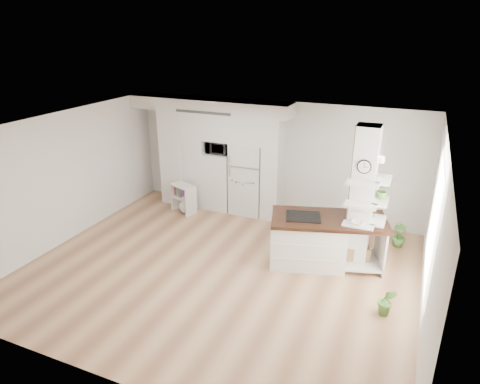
# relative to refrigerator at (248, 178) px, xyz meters

# --- Properties ---
(floor) EXTENTS (7.00, 6.00, 0.01)m
(floor) POSITION_rel_refrigerator_xyz_m (0.53, -2.68, -0.88)
(floor) COLOR tan
(floor) RESTS_ON ground
(room) EXTENTS (7.04, 6.04, 2.72)m
(room) POSITION_rel_refrigerator_xyz_m (0.53, -2.68, 0.98)
(room) COLOR white
(room) RESTS_ON ground
(cabinet_wall) EXTENTS (4.00, 0.71, 2.70)m
(cabinet_wall) POSITION_rel_refrigerator_xyz_m (-0.92, -0.01, 0.63)
(cabinet_wall) COLOR white
(cabinet_wall) RESTS_ON floor
(refrigerator) EXTENTS (0.78, 0.69, 1.75)m
(refrigerator) POSITION_rel_refrigerator_xyz_m (0.00, 0.00, 0.00)
(refrigerator) COLOR silver
(refrigerator) RESTS_ON floor
(column) EXTENTS (0.69, 0.90, 2.70)m
(column) POSITION_rel_refrigerator_xyz_m (2.90, -1.55, 0.48)
(column) COLOR silver
(column) RESTS_ON floor
(window) EXTENTS (0.00, 2.40, 2.40)m
(window) POSITION_rel_refrigerator_xyz_m (4.00, -2.38, 0.62)
(window) COLOR white
(window) RESTS_ON room
(pendant_light) EXTENTS (0.12, 0.12, 0.10)m
(pendant_light) POSITION_rel_refrigerator_xyz_m (2.23, -2.53, 1.24)
(pendant_light) COLOR white
(pendant_light) RESTS_ON room
(kitchen_island) EXTENTS (2.31, 1.57, 1.52)m
(kitchen_island) POSITION_rel_refrigerator_xyz_m (2.06, -1.74, -0.38)
(kitchen_island) COLOR white
(kitchen_island) RESTS_ON floor
(bookshelf) EXTENTS (0.68, 0.53, 0.70)m
(bookshelf) POSITION_rel_refrigerator_xyz_m (-1.41, -0.65, -0.57)
(bookshelf) COLOR white
(bookshelf) RESTS_ON floor
(floor_plant_a) EXTENTS (0.29, 0.23, 0.51)m
(floor_plant_a) POSITION_rel_refrigerator_xyz_m (3.52, -2.89, -0.62)
(floor_plant_a) COLOR #488133
(floor_plant_a) RESTS_ON floor
(floor_plant_b) EXTENTS (0.28, 0.28, 0.48)m
(floor_plant_b) POSITION_rel_refrigerator_xyz_m (3.52, -0.40, -0.64)
(floor_plant_b) COLOR #488133
(floor_plant_b) RESTS_ON floor
(microwave) EXTENTS (0.54, 0.37, 0.30)m
(microwave) POSITION_rel_refrigerator_xyz_m (-0.75, -0.06, 0.69)
(microwave) COLOR #2D2D2D
(microwave) RESTS_ON cabinet_wall
(shelf_plant) EXTENTS (0.27, 0.23, 0.30)m
(shelf_plant) POSITION_rel_refrigerator_xyz_m (3.15, -1.38, 0.65)
(shelf_plant) COLOR #488133
(shelf_plant) RESTS_ON column
(decor_bowl) EXTENTS (0.22, 0.22, 0.05)m
(decor_bowl) POSITION_rel_refrigerator_xyz_m (2.82, -1.78, 0.13)
(decor_bowl) COLOR white
(decor_bowl) RESTS_ON column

